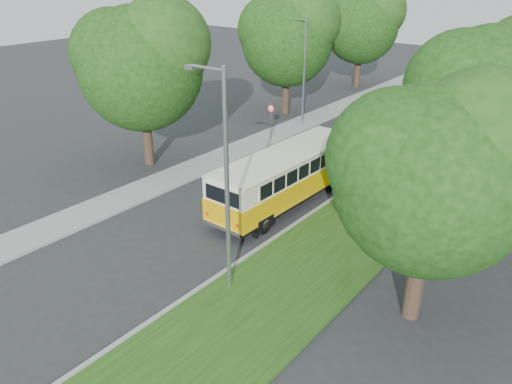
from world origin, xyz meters
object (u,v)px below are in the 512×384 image
Objects in this scene: lamppost_near at (225,176)px; lamppost_far at (303,68)px; car_white at (385,137)px; vintage_bus at (286,178)px; car_grey at (453,102)px; car_silver at (346,156)px; car_blue at (440,112)px.

lamppost_near is 20.53m from lamppost_far.
vintage_bus is at bearing -77.52° from car_white.
vintage_bus reaches higher than car_white.
lamppost_near is 7.96m from vintage_bus.
lamppost_near is 29.85m from car_grey.
car_white is at bearing 68.89° from car_silver.
car_blue is (0.99, 18.80, -0.65)m from vintage_bus.
vintage_bus is 2.33× the size of car_white.
lamppost_far is 11.08m from car_blue.
car_grey is at bearing 56.62° from lamppost_far.
lamppost_far is 1.64× the size of car_grey.
vintage_bus is at bearing -87.17° from car_grey.
vintage_bus is 1.86× the size of car_blue.
vintage_bus is 2.03× the size of car_grey.
car_white is (6.81, -0.61, -3.46)m from lamppost_far.
vintage_bus is 2.06× the size of car_silver.
vintage_bus is (-2.29, 7.01, -3.00)m from lamppost_near.
lamppost_far is 1.67× the size of car_silver.
car_silver is 0.90× the size of car_blue.
lamppost_near is at bearing -100.47° from car_silver.
car_grey is (7.29, 11.07, -3.48)m from lamppost_far.
car_white is (0.19, 10.88, -0.72)m from vintage_bus.
car_blue is at bearing 92.89° from lamppost_near.
lamppost_far is 13.53m from vintage_bus.
lamppost_far reaches higher than car_grey.
lamppost_far is 1.51× the size of car_blue.
car_silver is 0.98× the size of car_grey.
lamppost_far is at bearing 121.13° from vintage_bus.
car_silver is 5.00m from car_white.
lamppost_far is at bearing -125.54° from car_blue.
lamppost_near is 18.39m from car_white.
car_blue is at bearing 88.18° from vintage_bus.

